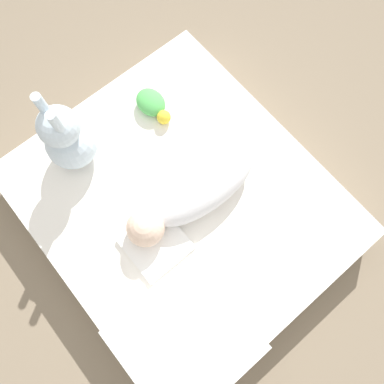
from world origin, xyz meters
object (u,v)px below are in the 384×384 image
object	(u,v)px
swaddled_baby	(192,195)
bunny_plush	(67,139)
turtle_plush	(153,105)
pillow	(185,339)

from	to	relation	value
swaddled_baby	bunny_plush	size ratio (longest dim) A/B	1.46
swaddled_baby	bunny_plush	xyz separation A→B (m)	(-0.42, -0.22, 0.07)
swaddled_baby	turtle_plush	distance (m)	0.41
swaddled_baby	turtle_plush	size ratio (longest dim) A/B	3.07
pillow	bunny_plush	world-z (taller)	bunny_plush
pillow	swaddled_baby	bearing A→B (deg)	137.16
swaddled_baby	bunny_plush	bearing A→B (deg)	-59.19
bunny_plush	pillow	bearing A→B (deg)	-7.96
turtle_plush	bunny_plush	bearing A→B (deg)	-95.20
swaddled_baby	turtle_plush	bearing A→B (deg)	-104.15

